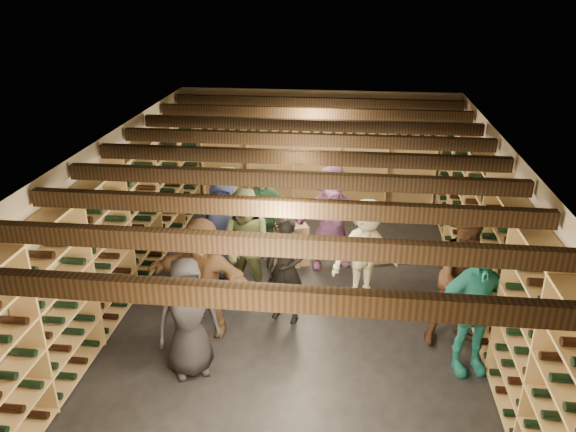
# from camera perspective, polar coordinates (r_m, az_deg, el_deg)

# --- Properties ---
(ground) EXTENTS (8.00, 8.00, 0.00)m
(ground) POSITION_cam_1_polar(r_m,az_deg,el_deg) (8.35, 1.03, -9.01)
(ground) COLOR black
(ground) RESTS_ON ground
(walls) EXTENTS (5.52, 8.02, 2.40)m
(walls) POSITION_cam_1_polar(r_m,az_deg,el_deg) (7.77, 1.09, -1.50)
(walls) COLOR #B3A58B
(walls) RESTS_ON ground
(ceiling) EXTENTS (5.50, 8.00, 0.01)m
(ceiling) POSITION_cam_1_polar(r_m,az_deg,el_deg) (7.35, 1.16, 7.03)
(ceiling) COLOR beige
(ceiling) RESTS_ON walls
(ceiling_joists) EXTENTS (5.40, 7.12, 0.18)m
(ceiling_joists) POSITION_cam_1_polar(r_m,az_deg,el_deg) (7.39, 1.15, 5.98)
(ceiling_joists) COLOR black
(ceiling_joists) RESTS_ON ground
(wine_rack_left) EXTENTS (0.32, 7.50, 2.15)m
(wine_rack_left) POSITION_cam_1_polar(r_m,az_deg,el_deg) (8.44, -16.57, -1.39)
(wine_rack_left) COLOR tan
(wine_rack_left) RESTS_ON ground
(wine_rack_right) EXTENTS (0.32, 7.50, 2.15)m
(wine_rack_right) POSITION_cam_1_polar(r_m,az_deg,el_deg) (8.03, 19.68, -3.09)
(wine_rack_right) COLOR tan
(wine_rack_right) RESTS_ON ground
(wine_rack_back) EXTENTS (4.70, 0.30, 2.15)m
(wine_rack_back) POSITION_cam_1_polar(r_m,az_deg,el_deg) (11.39, 2.94, 5.94)
(wine_rack_back) COLOR tan
(wine_rack_back) RESTS_ON ground
(crate_stack_left) EXTENTS (0.54, 0.40, 0.51)m
(crate_stack_left) POSITION_cam_1_polar(r_m,az_deg,el_deg) (9.38, -0.07, -3.36)
(crate_stack_left) COLOR tan
(crate_stack_left) RESTS_ON ground
(crate_stack_right) EXTENTS (0.59, 0.50, 0.68)m
(crate_stack_right) POSITION_cam_1_polar(r_m,az_deg,el_deg) (9.33, 0.43, -2.92)
(crate_stack_right) COLOR tan
(crate_stack_right) RESTS_ON ground
(crate_loose) EXTENTS (0.58, 0.47, 0.17)m
(crate_loose) POSITION_cam_1_polar(r_m,az_deg,el_deg) (9.69, 9.66, -3.92)
(crate_loose) COLOR tan
(crate_loose) RESTS_ON ground
(person_0) EXTENTS (0.87, 0.75, 1.51)m
(person_0) POSITION_cam_1_polar(r_m,az_deg,el_deg) (6.79, -10.12, -10.11)
(person_0) COLOR black
(person_0) RESTS_ON ground
(person_1) EXTENTS (0.65, 0.52, 1.57)m
(person_1) POSITION_cam_1_polar(r_m,az_deg,el_deg) (7.65, -0.19, -5.40)
(person_1) COLOR black
(person_1) RESTS_ON ground
(person_2) EXTENTS (0.97, 0.82, 1.76)m
(person_2) POSITION_cam_1_polar(r_m,az_deg,el_deg) (8.03, -4.09, -3.27)
(person_2) COLOR #485231
(person_2) RESTS_ON ground
(person_3) EXTENTS (1.19, 0.96, 1.60)m
(person_3) POSITION_cam_1_polar(r_m,az_deg,el_deg) (8.14, 7.85, -3.66)
(person_3) COLOR beige
(person_3) RESTS_ON ground
(person_4) EXTENTS (1.07, 0.66, 1.70)m
(person_4) POSITION_cam_1_polar(r_m,az_deg,el_deg) (7.01, 18.33, -9.00)
(person_4) COLOR teal
(person_4) RESTS_ON ground
(person_5) EXTENTS (1.59, 0.89, 1.63)m
(person_5) POSITION_cam_1_polar(r_m,az_deg,el_deg) (7.49, -8.62, -6.08)
(person_5) COLOR brown
(person_5) RESTS_ON ground
(person_6) EXTENTS (0.82, 0.55, 1.64)m
(person_6) POSITION_cam_1_polar(r_m,az_deg,el_deg) (8.80, -6.59, -1.32)
(person_6) COLOR #1A1F40
(person_6) RESTS_ON ground
(person_8) EXTENTS (1.05, 0.91, 1.88)m
(person_8) POSITION_cam_1_polar(r_m,az_deg,el_deg) (7.43, 17.64, -6.19)
(person_8) COLOR #412618
(person_8) RESTS_ON ground
(person_9) EXTENTS (1.09, 0.66, 1.65)m
(person_9) POSITION_cam_1_polar(r_m,az_deg,el_deg) (9.29, -6.09, 0.10)
(person_9) COLOR #A09E92
(person_9) RESTS_ON ground
(person_10) EXTENTS (1.02, 0.55, 1.65)m
(person_10) POSITION_cam_1_polar(r_m,az_deg,el_deg) (9.19, -2.68, -0.04)
(person_10) COLOR #274A31
(person_10) RESTS_ON ground
(person_11) EXTENTS (1.68, 1.03, 1.73)m
(person_11) POSITION_cam_1_polar(r_m,az_deg,el_deg) (9.07, 4.43, -0.14)
(person_11) COLOR #9A5E9C
(person_11) RESTS_ON ground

